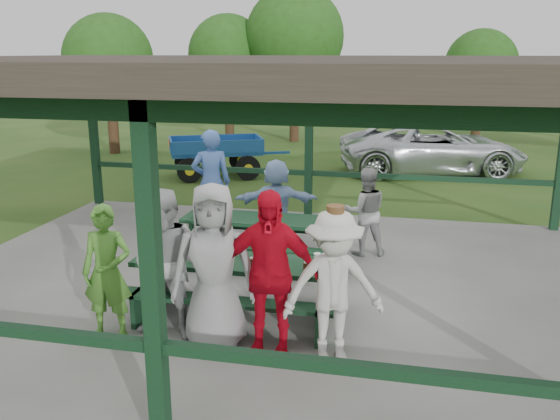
% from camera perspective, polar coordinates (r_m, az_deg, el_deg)
% --- Properties ---
extents(ground, '(90.00, 90.00, 0.00)m').
position_cam_1_polar(ground, '(8.93, -1.49, -7.47)').
color(ground, '#254917').
rests_on(ground, ground).
extents(concrete_slab, '(10.00, 8.00, 0.10)m').
position_cam_1_polar(concrete_slab, '(8.91, -1.49, -7.17)').
color(concrete_slab, slate).
rests_on(concrete_slab, ground).
extents(pavilion_structure, '(10.60, 8.60, 3.24)m').
position_cam_1_polar(pavilion_structure, '(8.26, -1.64, 13.30)').
color(pavilion_structure, black).
rests_on(pavilion_structure, concrete_slab).
extents(picnic_table_near, '(2.65, 1.39, 0.75)m').
position_cam_1_polar(picnic_table_near, '(7.66, -4.07, -6.78)').
color(picnic_table_near, black).
rests_on(picnic_table_near, concrete_slab).
extents(picnic_table_far, '(2.65, 1.39, 0.75)m').
position_cam_1_polar(picnic_table_far, '(9.51, -1.35, -2.37)').
color(picnic_table_far, black).
rests_on(picnic_table_far, concrete_slab).
extents(table_setting, '(2.33, 0.45, 0.10)m').
position_cam_1_polar(table_setting, '(7.55, -3.10, -4.60)').
color(table_setting, white).
rests_on(table_setting, picnic_table_near).
extents(contestant_green, '(0.64, 0.47, 1.62)m').
position_cam_1_polar(contestant_green, '(7.27, -16.30, -5.77)').
color(contestant_green, '#48872C').
rests_on(contestant_green, concrete_slab).
extents(contestant_grey_left, '(0.94, 0.76, 1.81)m').
position_cam_1_polar(contestant_grey_left, '(7.05, -10.79, -5.26)').
color(contestant_grey_left, '#97979A').
rests_on(contestant_grey_left, concrete_slab).
extents(contestant_grey_mid, '(1.06, 0.81, 1.94)m').
position_cam_1_polar(contestant_grey_mid, '(6.69, -6.39, -5.57)').
color(contestant_grey_mid, gray).
rests_on(contestant_grey_mid, concrete_slab).
extents(contestant_red, '(1.15, 0.55, 1.91)m').
position_cam_1_polar(contestant_red, '(6.54, -1.12, -6.16)').
color(contestant_red, red).
rests_on(contestant_red, concrete_slab).
extents(contestant_white_fedora, '(1.26, 0.97, 1.77)m').
position_cam_1_polar(contestant_white_fedora, '(6.45, 5.18, -7.40)').
color(contestant_white_fedora, beige).
rests_on(contestant_white_fedora, concrete_slab).
extents(spectator_lblue, '(1.52, 0.82, 1.57)m').
position_cam_1_polar(spectator_lblue, '(10.20, -0.35, 0.63)').
color(spectator_lblue, '#8BAAD7').
rests_on(spectator_lblue, concrete_slab).
extents(spectator_blue, '(0.84, 0.69, 1.96)m').
position_cam_1_polar(spectator_blue, '(10.99, -6.63, 2.65)').
color(spectator_blue, '#4568B5').
rests_on(spectator_blue, concrete_slab).
extents(spectator_grey, '(0.84, 0.73, 1.48)m').
position_cam_1_polar(spectator_grey, '(9.94, 8.21, -0.16)').
color(spectator_grey, '#98999B').
rests_on(spectator_grey, concrete_slab).
extents(pickup_truck, '(5.66, 3.59, 1.46)m').
position_cam_1_polar(pickup_truck, '(17.65, 14.45, 5.77)').
color(pickup_truck, silver).
rests_on(pickup_truck, ground).
extents(farm_trailer, '(3.35, 2.30, 1.19)m').
position_cam_1_polar(farm_trailer, '(16.74, -6.16, 5.20)').
color(farm_trailer, '#1C529A').
rests_on(farm_trailer, ground).
extents(tree_far_left, '(3.11, 3.11, 4.85)m').
position_cam_1_polar(tree_far_left, '(23.92, -5.02, 14.61)').
color(tree_far_left, '#2F2213').
rests_on(tree_far_left, ground).
extents(tree_left, '(3.73, 3.73, 5.83)m').
position_cam_1_polar(tree_left, '(23.26, 1.42, 16.29)').
color(tree_left, '#2F2213').
rests_on(tree_left, ground).
extents(tree_mid, '(2.73, 2.73, 4.27)m').
position_cam_1_polar(tree_mid, '(24.19, 18.78, 12.96)').
color(tree_mid, '#2F2213').
rests_on(tree_mid, ground).
extents(tree_edge_left, '(2.99, 2.99, 4.67)m').
position_cam_1_polar(tree_edge_left, '(21.21, -16.19, 13.72)').
color(tree_edge_left, '#2F2213').
rests_on(tree_edge_left, ground).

